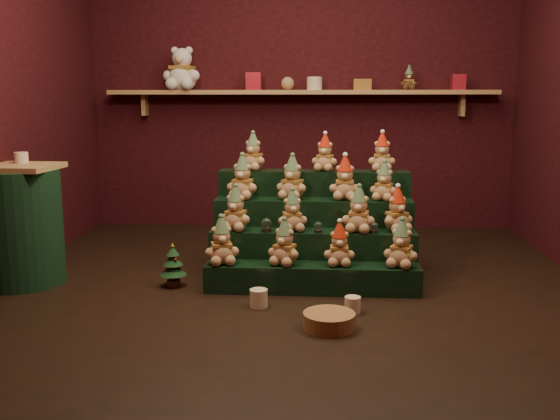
# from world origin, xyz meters

# --- Properties ---
(ground) EXTENTS (4.00, 4.00, 0.00)m
(ground) POSITION_xyz_m (0.00, 0.00, 0.00)
(ground) COLOR black
(ground) RESTS_ON ground
(back_wall) EXTENTS (4.00, 0.10, 2.80)m
(back_wall) POSITION_xyz_m (0.00, 2.05, 1.40)
(back_wall) COLOR black
(back_wall) RESTS_ON ground
(front_wall) EXTENTS (4.00, 0.10, 2.80)m
(front_wall) POSITION_xyz_m (0.00, -2.05, 1.40)
(front_wall) COLOR black
(front_wall) RESTS_ON ground
(back_shelf) EXTENTS (3.60, 0.26, 0.24)m
(back_shelf) POSITION_xyz_m (0.00, 1.87, 1.29)
(back_shelf) COLOR tan
(back_shelf) RESTS_ON ground
(riser_tier_front) EXTENTS (1.40, 0.22, 0.18)m
(riser_tier_front) POSITION_xyz_m (0.14, -0.10, 0.09)
(riser_tier_front) COLOR black
(riser_tier_front) RESTS_ON ground
(riser_tier_midfront) EXTENTS (1.40, 0.22, 0.36)m
(riser_tier_midfront) POSITION_xyz_m (0.14, 0.12, 0.18)
(riser_tier_midfront) COLOR black
(riser_tier_midfront) RESTS_ON ground
(riser_tier_midback) EXTENTS (1.40, 0.22, 0.54)m
(riser_tier_midback) POSITION_xyz_m (0.14, 0.34, 0.27)
(riser_tier_midback) COLOR black
(riser_tier_midback) RESTS_ON ground
(riser_tier_back) EXTENTS (1.40, 0.22, 0.72)m
(riser_tier_back) POSITION_xyz_m (0.14, 0.56, 0.36)
(riser_tier_back) COLOR black
(riser_tier_back) RESTS_ON ground
(teddy_0) EXTENTS (0.27, 0.25, 0.31)m
(teddy_0) POSITION_xyz_m (-0.45, -0.11, 0.34)
(teddy_0) COLOR tan
(teddy_0) RESTS_ON riser_tier_front
(teddy_1) EXTENTS (0.27, 0.26, 0.30)m
(teddy_1) POSITION_xyz_m (-0.04, -0.11, 0.33)
(teddy_1) COLOR tan
(teddy_1) RESTS_ON riser_tier_front
(teddy_2) EXTENTS (0.20, 0.18, 0.28)m
(teddy_2) POSITION_xyz_m (0.32, -0.10, 0.32)
(teddy_2) COLOR tan
(teddy_2) RESTS_ON riser_tier_front
(teddy_3) EXTENTS (0.28, 0.26, 0.31)m
(teddy_3) POSITION_xyz_m (0.71, -0.11, 0.33)
(teddy_3) COLOR tan
(teddy_3) RESTS_ON riser_tier_front
(teddy_4) EXTENTS (0.26, 0.24, 0.30)m
(teddy_4) POSITION_xyz_m (-0.38, 0.10, 0.51)
(teddy_4) COLOR tan
(teddy_4) RESTS_ON riser_tier_midfront
(teddy_5) EXTENTS (0.24, 0.22, 0.28)m
(teddy_5) POSITION_xyz_m (0.00, 0.10, 0.50)
(teddy_5) COLOR tan
(teddy_5) RESTS_ON riser_tier_midfront
(teddy_6) EXTENTS (0.25, 0.23, 0.31)m
(teddy_6) POSITION_xyz_m (0.45, 0.10, 0.51)
(teddy_6) COLOR tan
(teddy_6) RESTS_ON riser_tier_midfront
(teddy_7) EXTENTS (0.28, 0.27, 0.30)m
(teddy_7) POSITION_xyz_m (0.71, 0.13, 0.51)
(teddy_7) COLOR tan
(teddy_7) RESTS_ON riser_tier_midfront
(teddy_8) EXTENTS (0.26, 0.24, 0.31)m
(teddy_8) POSITION_xyz_m (-0.36, 0.34, 0.70)
(teddy_8) COLOR tan
(teddy_8) RESTS_ON riser_tier_midback
(teddy_9) EXTENTS (0.28, 0.26, 0.31)m
(teddy_9) POSITION_xyz_m (-0.01, 0.35, 0.70)
(teddy_9) COLOR tan
(teddy_9) RESTS_ON riser_tier_midback
(teddy_10) EXTENTS (0.23, 0.21, 0.30)m
(teddy_10) POSITION_xyz_m (0.36, 0.35, 0.69)
(teddy_10) COLOR tan
(teddy_10) RESTS_ON riser_tier_midback
(teddy_11) EXTENTS (0.24, 0.23, 0.27)m
(teddy_11) POSITION_xyz_m (0.64, 0.33, 0.68)
(teddy_11) COLOR tan
(teddy_11) RESTS_ON riser_tier_midback
(teddy_12) EXTENTS (0.24, 0.23, 0.28)m
(teddy_12) POSITION_xyz_m (-0.31, 0.55, 0.86)
(teddy_12) COLOR tan
(teddy_12) RESTS_ON riser_tier_back
(teddy_13) EXTENTS (0.23, 0.21, 0.27)m
(teddy_13) POSITION_xyz_m (0.22, 0.54, 0.85)
(teddy_13) COLOR tan
(teddy_13) RESTS_ON riser_tier_back
(teddy_14) EXTENTS (0.21, 0.19, 0.27)m
(teddy_14) POSITION_xyz_m (0.64, 0.57, 0.86)
(teddy_14) COLOR tan
(teddy_14) RESTS_ON riser_tier_back
(snow_globe_a) EXTENTS (0.07, 0.07, 0.10)m
(snow_globe_a) POSITION_xyz_m (-0.17, 0.06, 0.41)
(snow_globe_a) COLOR black
(snow_globe_a) RESTS_ON riser_tier_midfront
(snow_globe_b) EXTENTS (0.06, 0.06, 0.08)m
(snow_globe_b) POSITION_xyz_m (0.18, 0.06, 0.40)
(snow_globe_b) COLOR black
(snow_globe_b) RESTS_ON riser_tier_midfront
(snow_globe_c) EXTENTS (0.06, 0.06, 0.08)m
(snow_globe_c) POSITION_xyz_m (0.55, 0.06, 0.40)
(snow_globe_c) COLOR black
(snow_globe_c) RESTS_ON riser_tier_midfront
(side_table) EXTENTS (0.57, 0.57, 0.82)m
(side_table) POSITION_xyz_m (-1.84, -0.04, 0.40)
(side_table) COLOR tan
(side_table) RESTS_ON ground
(table_ornament) EXTENTS (0.09, 0.09, 0.07)m
(table_ornament) POSITION_xyz_m (-1.84, 0.06, 0.85)
(table_ornament) COLOR beige
(table_ornament) RESTS_ON side_table
(mini_christmas_tree) EXTENTS (0.18, 0.18, 0.30)m
(mini_christmas_tree) POSITION_xyz_m (-0.79, -0.05, 0.15)
(mini_christmas_tree) COLOR #49301A
(mini_christmas_tree) RESTS_ON ground
(mug_left) EXTENTS (0.11, 0.11, 0.11)m
(mug_left) POSITION_xyz_m (-0.18, -0.43, 0.05)
(mug_left) COLOR beige
(mug_left) RESTS_ON ground
(mug_right) EXTENTS (0.10, 0.10, 0.10)m
(mug_right) POSITION_xyz_m (0.39, -0.50, 0.05)
(mug_right) COLOR beige
(mug_right) RESTS_ON ground
(wicker_basket) EXTENTS (0.32, 0.32, 0.09)m
(wicker_basket) POSITION_xyz_m (0.25, -0.77, 0.05)
(wicker_basket) COLOR olive
(wicker_basket) RESTS_ON ground
(white_bear) EXTENTS (0.39, 0.36, 0.50)m
(white_bear) POSITION_xyz_m (-1.10, 1.84, 1.57)
(white_bear) COLOR white
(white_bear) RESTS_ON back_shelf
(brown_bear) EXTENTS (0.15, 0.14, 0.21)m
(brown_bear) POSITION_xyz_m (0.99, 1.84, 1.43)
(brown_bear) COLOR #532F1B
(brown_bear) RESTS_ON back_shelf
(gift_tin_red_a) EXTENTS (0.14, 0.14, 0.16)m
(gift_tin_red_a) POSITION_xyz_m (-0.44, 1.85, 1.40)
(gift_tin_red_a) COLOR #AC1A2C
(gift_tin_red_a) RESTS_ON back_shelf
(gift_tin_cream) EXTENTS (0.14, 0.14, 0.12)m
(gift_tin_cream) POSITION_xyz_m (0.13, 1.85, 1.38)
(gift_tin_cream) COLOR beige
(gift_tin_cream) RESTS_ON back_shelf
(gift_tin_red_b) EXTENTS (0.12, 0.12, 0.14)m
(gift_tin_red_b) POSITION_xyz_m (1.44, 1.85, 1.39)
(gift_tin_red_b) COLOR #AC1A2C
(gift_tin_red_b) RESTS_ON back_shelf
(shelf_plush_ball) EXTENTS (0.12, 0.12, 0.12)m
(shelf_plush_ball) POSITION_xyz_m (-0.12, 1.85, 1.38)
(shelf_plush_ball) COLOR tan
(shelf_plush_ball) RESTS_ON back_shelf
(scarf_gift_box) EXTENTS (0.16, 0.10, 0.10)m
(scarf_gift_box) POSITION_xyz_m (0.57, 1.85, 1.37)
(scarf_gift_box) COLOR orange
(scarf_gift_box) RESTS_ON back_shelf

